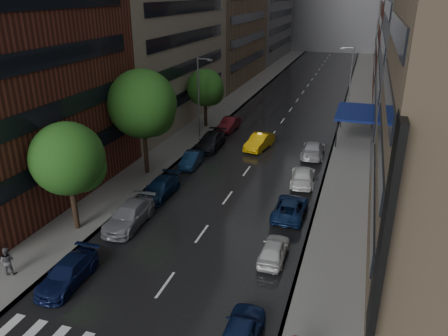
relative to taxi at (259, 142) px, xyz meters
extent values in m
plane|color=gray|center=(0.35, -28.49, -0.80)|extent=(220.00, 220.00, 0.00)
cube|color=black|center=(0.35, 21.51, -0.80)|extent=(14.00, 140.00, 0.01)
cube|color=gray|center=(-8.65, 21.51, -0.73)|extent=(4.00, 140.00, 0.15)
cube|color=gray|center=(9.35, 21.51, -0.73)|extent=(4.00, 140.00, 0.15)
cube|color=silver|center=(-5.75, -30.49, -0.79)|extent=(0.55, 2.80, 0.01)
cube|color=maroon|center=(-14.65, -16.49, 12.20)|extent=(8.00, 20.00, 26.00)
cube|color=#937A5B|center=(-14.65, 35.51, 10.20)|extent=(8.00, 28.00, 22.00)
cube|color=slate|center=(15.35, 7.51, 11.20)|extent=(8.00, 28.00, 24.00)
cube|color=black|center=(11.45, -26.49, 5.70)|extent=(0.30, 2.20, 10.00)
cylinder|color=#382619|center=(-8.25, -20.64, 1.36)|extent=(0.40, 0.40, 4.33)
sphere|color=#1E5116|center=(-8.25, -20.64, 4.61)|extent=(4.94, 4.94, 4.94)
cylinder|color=#382619|center=(-8.25, -9.94, 1.84)|extent=(0.40, 0.40, 5.29)
sphere|color=#1E5116|center=(-8.25, -9.94, 5.81)|extent=(6.04, 6.04, 6.04)
cylinder|color=#382619|center=(-8.25, 5.85, 1.16)|extent=(0.40, 0.40, 3.92)
sphere|color=#1E5116|center=(-8.25, 5.85, 4.10)|extent=(4.48, 4.48, 4.48)
imported|color=#E1A60B|center=(0.00, 0.00, 0.00)|extent=(2.49, 5.08, 1.60)
imported|color=#0D153D|center=(-5.05, -26.02, -0.12)|extent=(2.09, 4.75, 1.36)
imported|color=gray|center=(-5.05, -18.90, -0.03)|extent=(2.31, 5.40, 1.55)
imported|color=#0D2140|center=(-5.05, -13.78, -0.09)|extent=(2.01, 4.88, 1.41)
imported|color=#0E2342|center=(-5.05, -6.86, -0.13)|extent=(1.68, 4.17, 1.35)
imported|color=black|center=(-5.05, -1.42, -0.01)|extent=(2.30, 5.50, 1.59)
imported|color=#501016|center=(-5.05, 5.40, -0.04)|extent=(1.82, 4.71, 1.53)
imported|color=#101F4B|center=(5.75, -27.54, -0.05)|extent=(1.84, 4.42, 1.49)
imported|color=silver|center=(5.75, -19.97, -0.14)|extent=(1.57, 3.91, 1.33)
imported|color=#10224B|center=(5.75, -13.98, -0.12)|extent=(2.29, 4.93, 1.37)
imported|color=white|center=(5.75, -7.71, -0.09)|extent=(2.42, 5.04, 1.42)
imported|color=#A9A8AE|center=(5.75, -0.58, -0.03)|extent=(2.35, 5.40, 1.54)
imported|color=#57565C|center=(-8.81, -26.53, 0.23)|extent=(1.04, 0.93, 1.77)
imported|color=black|center=(-8.81, -26.53, 1.00)|extent=(0.96, 0.98, 0.88)
cylinder|color=gray|center=(-7.45, 1.51, 3.85)|extent=(0.18, 0.18, 9.00)
cube|color=gray|center=(-6.05, 1.51, 8.05)|extent=(0.50, 0.22, 0.16)
cylinder|color=gray|center=(8.15, 16.51, 3.85)|extent=(0.18, 0.18, 9.00)
cube|color=gray|center=(6.75, 16.51, 8.05)|extent=(0.50, 0.22, 0.16)
cube|color=navy|center=(9.35, 6.51, 2.35)|extent=(4.00, 8.00, 0.25)
cylinder|color=black|center=(7.75, 2.71, 0.85)|extent=(0.12, 0.12, 3.00)
cylinder|color=black|center=(7.75, 10.31, 0.85)|extent=(0.12, 0.12, 3.00)
camera|label=1|loc=(9.96, -43.20, 14.94)|focal=35.00mm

